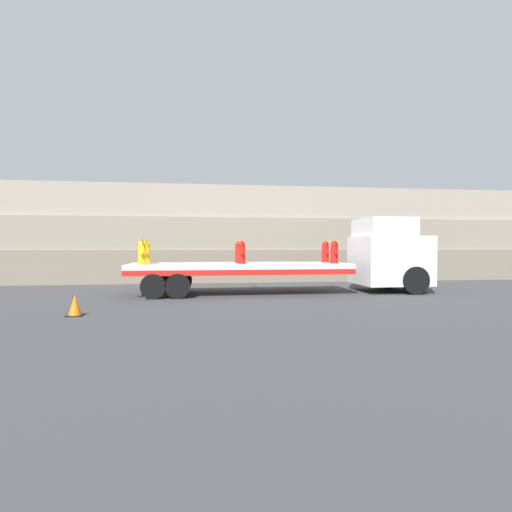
# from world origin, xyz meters

# --- Properties ---
(ground_plane) EXTENTS (120.00, 120.00, 0.00)m
(ground_plane) POSITION_xyz_m (0.00, 0.00, 0.00)
(ground_plane) COLOR #38383A
(rock_cliff) EXTENTS (60.00, 3.30, 5.06)m
(rock_cliff) POSITION_xyz_m (0.00, 6.34, 2.53)
(rock_cliff) COLOR #706656
(rock_cliff) RESTS_ON ground_plane
(truck_cab) EXTENTS (2.70, 2.63, 3.01)m
(truck_cab) POSITION_xyz_m (6.29, 0.00, 1.53)
(truck_cab) COLOR silver
(truck_cab) RESTS_ON ground_plane
(flatbed_trailer) EXTENTS (8.50, 2.67, 1.20)m
(flatbed_trailer) POSITION_xyz_m (-0.48, 0.00, 0.98)
(flatbed_trailer) COLOR #B2B2B7
(flatbed_trailer) RESTS_ON ground_plane
(fire_hydrant_yellow_near_0) EXTENTS (0.37, 0.61, 0.87)m
(fire_hydrant_yellow_near_0) POSITION_xyz_m (-3.65, -0.57, 1.63)
(fire_hydrant_yellow_near_0) COLOR gold
(fire_hydrant_yellow_near_0) RESTS_ON flatbed_trailer
(fire_hydrant_yellow_far_0) EXTENTS (0.37, 0.61, 0.87)m
(fire_hydrant_yellow_far_0) POSITION_xyz_m (-3.65, 0.57, 1.63)
(fire_hydrant_yellow_far_0) COLOR gold
(fire_hydrant_yellow_far_0) RESTS_ON flatbed_trailer
(fire_hydrant_red_near_1) EXTENTS (0.37, 0.61, 0.87)m
(fire_hydrant_red_near_1) POSITION_xyz_m (0.00, -0.57, 1.63)
(fire_hydrant_red_near_1) COLOR red
(fire_hydrant_red_near_1) RESTS_ON flatbed_trailer
(fire_hydrant_red_far_1) EXTENTS (0.37, 0.61, 0.87)m
(fire_hydrant_red_far_1) POSITION_xyz_m (0.00, 0.57, 1.63)
(fire_hydrant_red_far_1) COLOR red
(fire_hydrant_red_far_1) RESTS_ON flatbed_trailer
(fire_hydrant_red_near_2) EXTENTS (0.37, 0.61, 0.87)m
(fire_hydrant_red_near_2) POSITION_xyz_m (3.65, -0.57, 1.63)
(fire_hydrant_red_near_2) COLOR red
(fire_hydrant_red_near_2) RESTS_ON flatbed_trailer
(fire_hydrant_red_far_2) EXTENTS (0.37, 0.61, 0.87)m
(fire_hydrant_red_far_2) POSITION_xyz_m (3.65, 0.57, 1.63)
(fire_hydrant_red_far_2) COLOR red
(fire_hydrant_red_far_2) RESTS_ON flatbed_trailer
(cargo_strap_rear) EXTENTS (0.05, 2.77, 0.01)m
(cargo_strap_rear) POSITION_xyz_m (-3.65, 0.00, 2.08)
(cargo_strap_rear) COLOR yellow
(cargo_strap_rear) RESTS_ON fire_hydrant_yellow_near_0
(cargo_strap_middle) EXTENTS (0.05, 2.77, 0.01)m
(cargo_strap_middle) POSITION_xyz_m (0.00, 0.00, 2.08)
(cargo_strap_middle) COLOR yellow
(cargo_strap_middle) RESTS_ON fire_hydrant_red_near_1
(cargo_strap_front) EXTENTS (0.05, 2.77, 0.01)m
(cargo_strap_front) POSITION_xyz_m (3.65, 0.00, 2.08)
(cargo_strap_front) COLOR yellow
(cargo_strap_front) RESTS_ON fire_hydrant_red_near_2
(traffic_cone) EXTENTS (0.42, 0.42, 0.55)m
(traffic_cone) POSITION_xyz_m (-4.85, -4.45, 0.27)
(traffic_cone) COLOR black
(traffic_cone) RESTS_ON ground_plane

